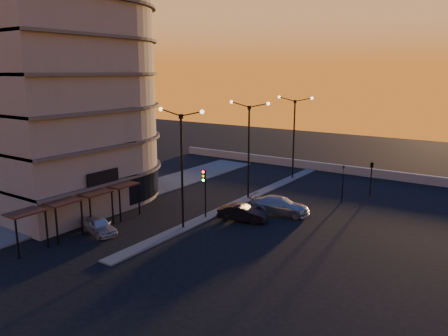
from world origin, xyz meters
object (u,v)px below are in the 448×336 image
at_px(traffic_light_main, 204,186).
at_px(car_wagon, 280,205).
at_px(streetlamp_mid, 249,142).
at_px(car_hatchback, 99,225).
at_px(car_sedan, 243,213).

height_order(traffic_light_main, car_wagon, traffic_light_main).
height_order(streetlamp_mid, car_wagon, streetlamp_mid).
relative_size(streetlamp_mid, car_hatchback, 2.48).
height_order(car_hatchback, car_wagon, car_wagon).
bearing_deg(car_sedan, car_wagon, -41.04).
bearing_deg(car_wagon, car_hatchback, 131.15).
height_order(streetlamp_mid, car_sedan, streetlamp_mid).
relative_size(car_sedan, car_wagon, 0.79).
xyz_separation_m(streetlamp_mid, car_hatchback, (-4.70, -14.48, -4.94)).
bearing_deg(streetlamp_mid, traffic_light_main, -90.00).
height_order(streetlamp_mid, traffic_light_main, streetlamp_mid).
distance_m(car_hatchback, car_sedan, 11.57).
bearing_deg(streetlamp_mid, car_hatchback, -107.97).
bearing_deg(traffic_light_main, car_wagon, 45.82).
bearing_deg(traffic_light_main, car_sedan, 24.66).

